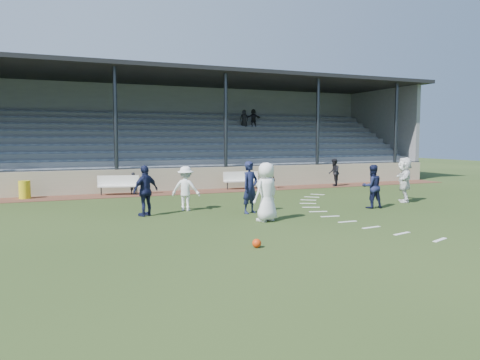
% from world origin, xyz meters
% --- Properties ---
extents(ground, '(90.00, 90.00, 0.00)m').
position_xyz_m(ground, '(0.00, 0.00, 0.00)').
color(ground, '#2A3C18').
rests_on(ground, ground).
extents(cinder_track, '(34.00, 2.00, 0.02)m').
position_xyz_m(cinder_track, '(0.00, 10.50, 0.01)').
color(cinder_track, '#552F22').
rests_on(cinder_track, ground).
extents(retaining_wall, '(34.00, 0.18, 1.20)m').
position_xyz_m(retaining_wall, '(0.00, 11.55, 0.60)').
color(retaining_wall, tan).
rests_on(retaining_wall, ground).
extents(bench_left, '(2.04, 0.90, 0.95)m').
position_xyz_m(bench_left, '(-3.07, 10.62, 0.58)').
color(bench_left, white).
rests_on(bench_left, cinder_track).
extents(bench_right, '(2.03, 0.63, 0.95)m').
position_xyz_m(bench_right, '(3.61, 10.83, 0.58)').
color(bench_right, white).
rests_on(bench_right, cinder_track).
extents(trash_bin, '(0.52, 0.52, 0.83)m').
position_xyz_m(trash_bin, '(-7.29, 10.81, 0.43)').
color(trash_bin, gold).
rests_on(trash_bin, cinder_track).
extents(football, '(0.23, 0.23, 0.23)m').
position_xyz_m(football, '(-1.53, -2.20, 0.12)').
color(football, red).
rests_on(football, ground).
extents(player_white_lead, '(1.13, 0.92, 1.98)m').
position_xyz_m(player_white_lead, '(0.40, 1.18, 0.99)').
color(player_white_lead, white).
rests_on(player_white_lead, ground).
extents(player_navy_lead, '(0.83, 0.70, 1.94)m').
position_xyz_m(player_navy_lead, '(0.59, 2.93, 0.97)').
color(player_navy_lead, '#151B3C').
rests_on(player_navy_lead, ground).
extents(player_navy_mid, '(0.93, 0.77, 1.74)m').
position_xyz_m(player_navy_mid, '(5.61, 2.23, 0.87)').
color(player_navy_mid, '#151B3C').
rests_on(player_navy_mid, ground).
extents(player_white_wing, '(1.28, 1.12, 1.71)m').
position_xyz_m(player_white_wing, '(-1.43, 4.49, 0.86)').
color(player_white_wing, white).
rests_on(player_white_wing, ground).
extents(player_navy_wing, '(1.16, 0.90, 1.83)m').
position_xyz_m(player_navy_wing, '(-3.11, 3.82, 0.91)').
color(player_navy_wing, '#151B3C').
rests_on(player_navy_wing, ground).
extents(player_white_back, '(1.56, 1.82, 1.97)m').
position_xyz_m(player_white_back, '(8.13, 3.18, 0.99)').
color(player_white_back, white).
rests_on(player_white_back, ground).
extents(official, '(0.95, 0.99, 1.60)m').
position_xyz_m(official, '(9.21, 10.16, 0.82)').
color(official, black).
rests_on(official, cinder_track).
extents(sub_left_near, '(0.47, 0.40, 1.09)m').
position_xyz_m(sub_left_near, '(-2.34, 10.70, 0.56)').
color(sub_left_near, black).
rests_on(sub_left_near, cinder_track).
extents(sub_left_far, '(0.70, 0.48, 1.10)m').
position_xyz_m(sub_left_far, '(-1.71, 10.54, 0.57)').
color(sub_left_far, black).
rests_on(sub_left_far, cinder_track).
extents(sub_right, '(0.83, 0.53, 1.21)m').
position_xyz_m(sub_right, '(5.10, 10.39, 0.63)').
color(sub_right, black).
rests_on(sub_right, cinder_track).
extents(grandstand, '(34.60, 9.00, 6.61)m').
position_xyz_m(grandstand, '(0.01, 16.26, 2.20)').
color(grandstand, gray).
rests_on(grandstand, ground).
extents(penalty_arc, '(3.89, 14.63, 0.01)m').
position_xyz_m(penalty_arc, '(4.12, 0.00, 0.01)').
color(penalty_arc, white).
rests_on(penalty_arc, ground).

